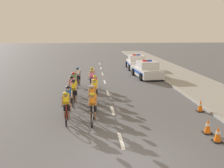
{
  "coord_description": "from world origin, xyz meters",
  "views": [
    {
      "loc": [
        -1.13,
        -8.08,
        4.21
      ],
      "look_at": [
        0.1,
        7.21,
        1.1
      ],
      "focal_mm": 42.93,
      "sensor_mm": 36.0,
      "label": 1
    }
  ],
  "objects_px": {
    "cyclist_sixth": "(95,91)",
    "traffic_cone_far": "(208,126)",
    "cyclist_eighth": "(95,86)",
    "cyclist_seventh": "(72,87)",
    "cyclist_lead": "(66,106)",
    "cyclist_tenth": "(92,80)",
    "cyclist_fourth": "(92,98)",
    "traffic_cone_mid": "(200,106)",
    "cyclist_third": "(69,99)",
    "police_car_second": "(136,63)",
    "cyclist_fifth": "(74,92)",
    "cyclist_second": "(93,107)",
    "cyclist_twelfth": "(92,77)",
    "cyclist_eleventh": "(78,77)",
    "cyclist_ninth": "(74,83)",
    "police_car_nearest": "(147,70)",
    "traffic_cone_near": "(218,134)"
  },
  "relations": [
    {
      "from": "cyclist_sixth",
      "to": "traffic_cone_near",
      "type": "xyz_separation_m",
      "value": [
        4.58,
        -5.74,
        -0.48
      ]
    },
    {
      "from": "cyclist_lead",
      "to": "cyclist_eighth",
      "type": "relative_size",
      "value": 1.0
    },
    {
      "from": "cyclist_eighth",
      "to": "traffic_cone_mid",
      "type": "xyz_separation_m",
      "value": [
        5.47,
        -3.14,
        -0.48
      ]
    },
    {
      "from": "cyclist_twelfth",
      "to": "police_car_second",
      "type": "height_order",
      "value": "police_car_second"
    },
    {
      "from": "cyclist_eleventh",
      "to": "traffic_cone_mid",
      "type": "xyz_separation_m",
      "value": [
        6.64,
        -6.7,
        -0.48
      ]
    },
    {
      "from": "cyclist_fourth",
      "to": "traffic_cone_near",
      "type": "height_order",
      "value": "cyclist_fourth"
    },
    {
      "from": "cyclist_second",
      "to": "police_car_second",
      "type": "bearing_deg",
      "value": 74.16
    },
    {
      "from": "traffic_cone_mid",
      "to": "traffic_cone_far",
      "type": "bearing_deg",
      "value": -107.19
    },
    {
      "from": "cyclist_seventh",
      "to": "cyclist_second",
      "type": "bearing_deg",
      "value": -74.4
    },
    {
      "from": "cyclist_twelfth",
      "to": "police_car_second",
      "type": "relative_size",
      "value": 0.39
    },
    {
      "from": "police_car_nearest",
      "to": "traffic_cone_far",
      "type": "relative_size",
      "value": 7.08
    },
    {
      "from": "cyclist_third",
      "to": "cyclist_eleventh",
      "type": "relative_size",
      "value": 1.0
    },
    {
      "from": "cyclist_fourth",
      "to": "cyclist_twelfth",
      "type": "height_order",
      "value": "same"
    },
    {
      "from": "cyclist_seventh",
      "to": "police_car_nearest",
      "type": "distance_m",
      "value": 9.6
    },
    {
      "from": "cyclist_second",
      "to": "cyclist_ninth",
      "type": "distance_m",
      "value": 5.93
    },
    {
      "from": "cyclist_ninth",
      "to": "cyclist_tenth",
      "type": "height_order",
      "value": "same"
    },
    {
      "from": "cyclist_ninth",
      "to": "cyclist_fifth",
      "type": "bearing_deg",
      "value": -85.97
    },
    {
      "from": "cyclist_sixth",
      "to": "traffic_cone_far",
      "type": "relative_size",
      "value": 2.68
    },
    {
      "from": "cyclist_twelfth",
      "to": "traffic_cone_near",
      "type": "distance_m",
      "value": 11.45
    },
    {
      "from": "cyclist_ninth",
      "to": "traffic_cone_near",
      "type": "height_order",
      "value": "cyclist_ninth"
    },
    {
      "from": "traffic_cone_near",
      "to": "cyclist_fourth",
      "type": "bearing_deg",
      "value": 138.84
    },
    {
      "from": "cyclist_third",
      "to": "cyclist_fourth",
      "type": "xyz_separation_m",
      "value": [
        1.19,
        0.21,
        0.0
      ]
    },
    {
      "from": "cyclist_sixth",
      "to": "cyclist_tenth",
      "type": "relative_size",
      "value": 1.0
    },
    {
      "from": "police_car_second",
      "to": "cyclist_twelfth",
      "type": "bearing_deg",
      "value": -117.68
    },
    {
      "from": "cyclist_third",
      "to": "police_car_second",
      "type": "distance_m",
      "value": 16.97
    },
    {
      "from": "cyclist_lead",
      "to": "cyclist_eighth",
      "type": "height_order",
      "value": "same"
    },
    {
      "from": "cyclist_eighth",
      "to": "cyclist_ninth",
      "type": "distance_m",
      "value": 1.84
    },
    {
      "from": "cyclist_twelfth",
      "to": "police_car_second",
      "type": "xyz_separation_m",
      "value": [
        4.88,
        9.31,
        -0.11
      ]
    },
    {
      "from": "cyclist_second",
      "to": "traffic_cone_near",
      "type": "distance_m",
      "value": 5.31
    },
    {
      "from": "cyclist_fourth",
      "to": "cyclist_sixth",
      "type": "height_order",
      "value": "same"
    },
    {
      "from": "police_car_nearest",
      "to": "cyclist_fourth",
      "type": "bearing_deg",
      "value": -116.22
    },
    {
      "from": "cyclist_lead",
      "to": "cyclist_tenth",
      "type": "relative_size",
      "value": 1.0
    },
    {
      "from": "cyclist_eighth",
      "to": "cyclist_seventh",
      "type": "bearing_deg",
      "value": -172.32
    },
    {
      "from": "cyclist_seventh",
      "to": "cyclist_third",
      "type": "bearing_deg",
      "value": -89.69
    },
    {
      "from": "cyclist_sixth",
      "to": "cyclist_eleventh",
      "type": "distance_m",
      "value": 4.93
    },
    {
      "from": "cyclist_third",
      "to": "cyclist_fifth",
      "type": "xyz_separation_m",
      "value": [
        0.18,
        1.64,
        0.0
      ]
    },
    {
      "from": "cyclist_sixth",
      "to": "cyclist_eleventh",
      "type": "bearing_deg",
      "value": 103.56
    },
    {
      "from": "cyclist_second",
      "to": "cyclist_twelfth",
      "type": "relative_size",
      "value": 1.0
    },
    {
      "from": "police_car_second",
      "to": "traffic_cone_far",
      "type": "relative_size",
      "value": 6.94
    },
    {
      "from": "cyclist_sixth",
      "to": "cyclist_seventh",
      "type": "relative_size",
      "value": 1.0
    },
    {
      "from": "cyclist_lead",
      "to": "cyclist_fourth",
      "type": "relative_size",
      "value": 1.0
    },
    {
      "from": "cyclist_lead",
      "to": "cyclist_fifth",
      "type": "xyz_separation_m",
      "value": [
        0.19,
        2.93,
        0.0
      ]
    },
    {
      "from": "traffic_cone_mid",
      "to": "traffic_cone_far",
      "type": "distance_m",
      "value": 3.1
    },
    {
      "from": "cyclist_third",
      "to": "police_car_nearest",
      "type": "height_order",
      "value": "police_car_nearest"
    },
    {
      "from": "cyclist_sixth",
      "to": "police_car_nearest",
      "type": "relative_size",
      "value": 0.38
    },
    {
      "from": "traffic_cone_near",
      "to": "cyclist_eleventh",
      "type": "bearing_deg",
      "value": 118.57
    },
    {
      "from": "cyclist_sixth",
      "to": "traffic_cone_mid",
      "type": "height_order",
      "value": "cyclist_sixth"
    },
    {
      "from": "cyclist_lead",
      "to": "traffic_cone_far",
      "type": "relative_size",
      "value": 2.69
    },
    {
      "from": "cyclist_ninth",
      "to": "cyclist_twelfth",
      "type": "height_order",
      "value": "same"
    },
    {
      "from": "cyclist_lead",
      "to": "cyclist_sixth",
      "type": "distance_m",
      "value": 3.39
    }
  ]
}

